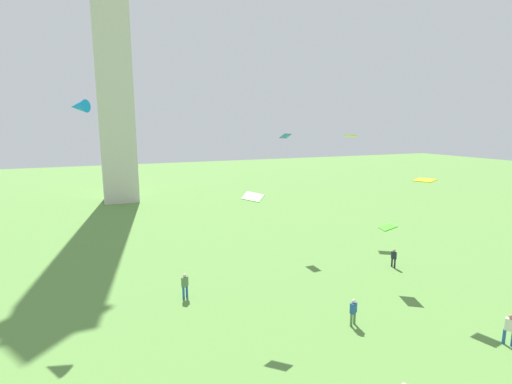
{
  "coord_description": "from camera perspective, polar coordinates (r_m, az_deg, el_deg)",
  "views": [
    {
      "loc": [
        -13.2,
        -3.77,
        12.13
      ],
      "look_at": [
        -2.5,
        21.39,
        7.24
      ],
      "focal_mm": 26.2,
      "sensor_mm": 36.0,
      "label": 1
    }
  ],
  "objects": [
    {
      "name": "person_4",
      "position": [
        26.19,
        34.24,
        -16.76
      ],
      "size": [
        0.47,
        0.55,
        1.85
      ],
      "rotation": [
        0.0,
        0.0,
        5.2
      ],
      "color": "#235693",
      "rests_on": "ground_plane"
    },
    {
      "name": "person_3",
      "position": [
        34.79,
        20.28,
        -9.31
      ],
      "size": [
        0.27,
        0.51,
        1.63
      ],
      "rotation": [
        0.0,
        0.0,
        4.65
      ],
      "color": "#1E2333",
      "rests_on": "ground_plane"
    },
    {
      "name": "kite_flying_4",
      "position": [
        23.32,
        -0.47,
        -0.76
      ],
      "size": [
        1.43,
        1.42,
        0.51
      ],
      "rotation": [
        0.0,
        0.0,
        2.31
      ],
      "color": "#56B529"
    },
    {
      "name": "kite_flying_1",
      "position": [
        29.62,
        -25.47,
        11.71
      ],
      "size": [
        1.6,
        1.55,
        0.97
      ],
      "rotation": [
        0.0,
        0.0,
        4.03
      ],
      "color": "#1087E4"
    },
    {
      "name": "kite_flying_0",
      "position": [
        30.33,
        19.47,
        -5.08
      ],
      "size": [
        1.46,
        1.69,
        0.54
      ],
      "rotation": [
        0.0,
        0.0,
        1.18
      ],
      "color": "green"
    },
    {
      "name": "person_2",
      "position": [
        24.69,
        14.63,
        -17.1
      ],
      "size": [
        0.51,
        0.41,
        1.71
      ],
      "rotation": [
        0.0,
        0.0,
        3.53
      ],
      "color": "#51754C",
      "rests_on": "ground_plane"
    },
    {
      "name": "monument_obelisk",
      "position": [
        65.9,
        -21.49,
        24.35
      ],
      "size": [
        5.24,
        5.24,
        58.1
      ],
      "color": "beige",
      "rests_on": "ground_plane"
    },
    {
      "name": "kite_flying_2",
      "position": [
        43.81,
        14.26,
        8.32
      ],
      "size": [
        1.68,
        1.59,
        0.28
      ],
      "rotation": [
        0.0,
        0.0,
        2.51
      ],
      "color": "yellow"
    },
    {
      "name": "kite_flying_3",
      "position": [
        28.51,
        24.37,
        1.64
      ],
      "size": [
        1.2,
        1.49,
        0.23
      ],
      "rotation": [
        0.0,
        0.0,
        4.96
      ],
      "color": "yellow"
    },
    {
      "name": "kite_flying_5",
      "position": [
        38.61,
        4.52,
        8.52
      ],
      "size": [
        0.86,
        1.12,
        0.54
      ],
      "rotation": [
        0.0,
        0.0,
        4.76
      ],
      "color": "blue"
    },
    {
      "name": "person_5",
      "position": [
        27.71,
        -10.8,
        -13.66
      ],
      "size": [
        0.54,
        0.52,
        1.83
      ],
      "rotation": [
        0.0,
        0.0,
        3.88
      ],
      "color": "#235693",
      "rests_on": "ground_plane"
    }
  ]
}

